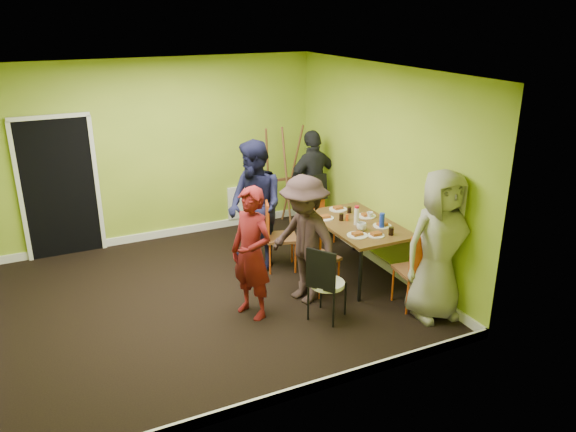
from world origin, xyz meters
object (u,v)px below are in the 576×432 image
at_px(chair_left_near, 316,253).
at_px(chair_front_end, 419,266).
at_px(dining_table, 358,227).
at_px(person_standing, 252,253).
at_px(chair_left_far, 275,231).
at_px(person_left_near, 304,240).
at_px(blue_bottle, 382,221).
at_px(chair_bentwood, 325,280).
at_px(person_front_end, 439,245).
at_px(thermos, 356,216).
at_px(person_left_far, 255,206).
at_px(chair_back_end, 315,194).
at_px(orange_bottle, 347,218).
at_px(easel, 282,177).
at_px(person_back_end, 313,183).

xyz_separation_m(chair_left_near, chair_front_end, (0.92, -0.90, 0.02)).
xyz_separation_m(dining_table, person_standing, (-1.72, -0.41, 0.10)).
bearing_deg(chair_left_far, person_standing, -18.29).
bearing_deg(person_left_near, dining_table, 93.12).
relative_size(dining_table, chair_left_near, 1.54).
bearing_deg(chair_left_near, blue_bottle, 70.56).
height_order(chair_left_near, person_left_near, person_left_near).
distance_m(dining_table, chair_bentwood, 1.36).
bearing_deg(person_front_end, dining_table, 106.87).
distance_m(thermos, person_left_far, 1.40).
height_order(thermos, person_left_far, person_left_far).
relative_size(chair_bentwood, person_front_end, 0.52).
xyz_separation_m(chair_back_end, thermos, (-0.14, -1.45, 0.14)).
distance_m(orange_bottle, person_standing, 1.71).
bearing_deg(easel, person_front_end, -83.54).
bearing_deg(easel, dining_table, -85.68).
relative_size(chair_left_far, chair_bentwood, 1.08).
height_order(blue_bottle, person_front_end, person_front_end).
distance_m(chair_left_far, person_standing, 1.30).
distance_m(chair_front_end, chair_bentwood, 1.17).
distance_m(dining_table, chair_left_far, 1.15).
height_order(chair_bentwood, thermos, thermos).
xyz_separation_m(thermos, person_standing, (-1.65, -0.37, -0.07)).
bearing_deg(person_standing, chair_left_far, 119.42).
bearing_deg(person_left_near, chair_front_end, 39.18).
bearing_deg(dining_table, person_standing, -166.55).
relative_size(easel, person_left_near, 1.05).
bearing_deg(person_left_far, chair_left_far, 37.00).
xyz_separation_m(chair_left_near, thermos, (0.71, 0.20, 0.32)).
distance_m(dining_table, person_left_far, 1.44).
bearing_deg(chair_left_far, orange_bottle, 78.75).
distance_m(chair_bentwood, person_left_near, 0.63).
xyz_separation_m(chair_left_far, blue_bottle, (1.13, -0.91, 0.29)).
distance_m(dining_table, blue_bottle, 0.37).
height_order(chair_bentwood, person_left_near, person_left_near).
xyz_separation_m(thermos, orange_bottle, (-0.04, 0.18, -0.07)).
height_order(orange_bottle, person_standing, person_standing).
distance_m(easel, person_front_end, 3.48).
bearing_deg(dining_table, chair_left_far, 146.87).
bearing_deg(person_back_end, chair_left_far, 31.07).
height_order(chair_left_near, orange_bottle, chair_left_near).
relative_size(chair_left_far, chair_back_end, 0.98).
height_order(chair_front_end, person_standing, person_standing).
height_order(chair_front_end, person_left_near, person_left_near).
xyz_separation_m(blue_bottle, person_standing, (-1.89, -0.12, -0.05)).
xyz_separation_m(thermos, person_left_far, (-1.10, 0.85, 0.04)).
distance_m(chair_bentwood, person_back_end, 2.75).
xyz_separation_m(blue_bottle, person_left_far, (-1.34, 1.10, 0.05)).
relative_size(dining_table, chair_bentwood, 1.60).
xyz_separation_m(person_left_near, person_front_end, (1.23, -1.01, 0.09)).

